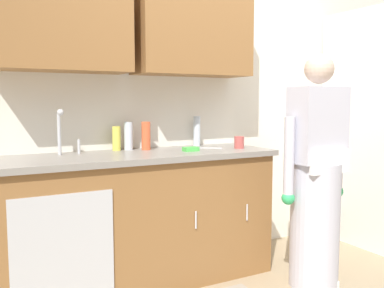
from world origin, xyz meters
name	(u,v)px	position (x,y,z in m)	size (l,w,h in m)	color
kitchen_wall_with_uppers	(173,79)	(-0.14, 0.99, 1.48)	(4.80, 0.44, 2.70)	silver
closet_door_panel	(369,131)	(1.45, 0.40, 1.05)	(1.10, 0.04, 2.10)	silver
counter_cabinet	(140,221)	(-0.55, 0.70, 0.45)	(1.90, 0.62, 0.90)	brown
countertop	(139,156)	(-0.55, 0.70, 0.92)	(1.96, 0.66, 0.04)	gray
sink	(71,159)	(-1.03, 0.71, 0.93)	(0.50, 0.36, 0.35)	#B7BABF
person_at_sink	(316,189)	(0.51, 0.06, 0.69)	(0.55, 0.34, 1.62)	white
bottle_water_tall	(116,138)	(-0.64, 0.92, 1.03)	(0.06, 0.06, 0.18)	#D8D14C
bottle_dish_liquid	(146,136)	(-0.43, 0.86, 1.05)	(0.07, 0.07, 0.21)	#E05933
bottle_cleaner_spray	(128,136)	(-0.55, 0.91, 1.04)	(0.07, 0.07, 0.21)	silver
bottle_soap	(197,131)	(0.05, 0.94, 1.06)	(0.06, 0.06, 0.24)	silver
cup_by_sink	(239,142)	(0.24, 0.61, 0.99)	(0.08, 0.08, 0.09)	#B24C47
knife_on_counter	(207,148)	(0.02, 0.73, 0.94)	(0.24, 0.02, 0.01)	silver
sponge	(191,149)	(-0.18, 0.62, 0.96)	(0.11, 0.07, 0.03)	#4CBF4C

